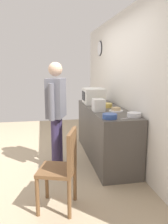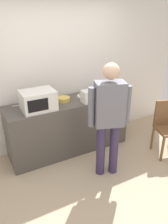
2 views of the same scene
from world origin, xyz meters
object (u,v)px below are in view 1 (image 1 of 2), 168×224
(salad_bowl, at_px, (134,115))
(toaster, at_px, (98,105))
(microwave, at_px, (93,96))
(spoon_utensil, at_px, (105,101))
(sandwich_plate, at_px, (116,110))
(cereal_bowl, at_px, (106,105))
(mixing_bowl, at_px, (110,116))
(wooden_chair, at_px, (63,166))
(fork_utensil, at_px, (125,118))
(person_standing, at_px, (56,107))

(salad_bowl, height_order, toaster, toaster)
(microwave, relative_size, spoon_utensil, 2.94)
(sandwich_plate, xyz_separation_m, cereal_bowl, (-0.40, -0.05, 0.01))
(mixing_bowl, xyz_separation_m, wooden_chair, (0.58, -0.71, -0.43))
(spoon_utensil, bearing_deg, toaster, -20.68)
(toaster, bearing_deg, fork_utensil, 21.04)
(toaster, relative_size, fork_utensil, 1.29)
(toaster, distance_m, spoon_utensil, 1.14)
(spoon_utensil, distance_m, person_standing, 1.48)
(salad_bowl, distance_m, mixing_bowl, 0.38)
(microwave, distance_m, salad_bowl, 1.37)
(microwave, relative_size, wooden_chair, 0.53)
(toaster, bearing_deg, sandwich_plate, 78.32)
(cereal_bowl, xyz_separation_m, toaster, (0.35, -0.23, 0.07))
(cereal_bowl, bearing_deg, mixing_bowl, -13.12)
(person_standing, bearing_deg, sandwich_plate, 82.89)
(salad_bowl, relative_size, cereal_bowl, 0.94)
(spoon_utensil, bearing_deg, sandwich_plate, -6.22)
(sandwich_plate, height_order, person_standing, person_standing)
(fork_utensil, bearing_deg, microwave, -174.64)
(spoon_utensil, bearing_deg, mixing_bowl, -13.15)
(sandwich_plate, distance_m, toaster, 0.30)
(salad_bowl, relative_size, fork_utensil, 1.17)
(salad_bowl, bearing_deg, microwave, -167.40)
(salad_bowl, distance_m, spoon_utensil, 1.59)
(mixing_bowl, relative_size, person_standing, 0.12)
(fork_utensil, xyz_separation_m, spoon_utensil, (-1.68, 0.17, 0.00))
(sandwich_plate, relative_size, fork_utensil, 1.38)
(microwave, bearing_deg, cereal_bowl, 15.73)
(salad_bowl, height_order, fork_utensil, salad_bowl)
(mixing_bowl, bearing_deg, person_standing, -131.68)
(sandwich_plate, distance_m, wooden_chair, 1.51)
(fork_utensil, distance_m, wooden_chair, 1.14)
(microwave, xyz_separation_m, fork_utensil, (1.43, 0.13, -0.15))
(fork_utensil, bearing_deg, cereal_bowl, -179.89)
(salad_bowl, relative_size, mixing_bowl, 0.95)
(fork_utensil, distance_m, spoon_utensil, 1.69)
(salad_bowl, height_order, spoon_utensil, salad_bowl)
(microwave, height_order, salad_bowl, microwave)
(sandwich_plate, xyz_separation_m, salad_bowl, (0.46, 0.12, 0.01))
(microwave, height_order, mixing_bowl, microwave)
(fork_utensil, height_order, wooden_chair, wooden_chair)
(cereal_bowl, distance_m, toaster, 0.42)
(salad_bowl, bearing_deg, toaster, -142.39)
(sandwich_plate, xyz_separation_m, toaster, (-0.06, -0.28, 0.08))
(spoon_utensil, bearing_deg, cereal_bowl, -13.19)
(microwave, bearing_deg, mixing_bowl, -3.32)
(microwave, height_order, person_standing, person_standing)
(toaster, relative_size, spoon_utensil, 1.29)
(fork_utensil, height_order, person_standing, person_standing)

